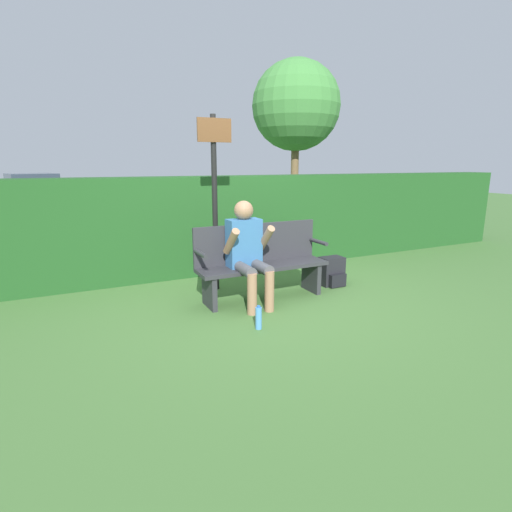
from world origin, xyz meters
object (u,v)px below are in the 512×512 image
(person_seated, at_px, (247,248))
(parked_car, at_px, (33,191))
(tree, at_px, (296,106))
(backpack, at_px, (332,272))
(signpost, at_px, (215,190))
(park_bench, at_px, (261,261))
(water_bottle, at_px, (259,318))

(person_seated, height_order, parked_car, parked_car)
(tree, bearing_deg, backpack, -115.85)
(signpost, relative_size, tree, 0.52)
(park_bench, distance_m, backpack, 1.16)
(park_bench, relative_size, signpost, 0.74)
(water_bottle, relative_size, tree, 0.06)
(park_bench, height_order, backpack, park_bench)
(signpost, bearing_deg, backpack, -18.97)
(parked_car, bearing_deg, water_bottle, 178.01)
(backpack, bearing_deg, parked_car, 107.89)
(person_seated, bearing_deg, parked_car, 102.19)
(tree, bearing_deg, signpost, -130.72)
(backpack, distance_m, water_bottle, 1.84)
(park_bench, bearing_deg, water_bottle, -117.86)
(park_bench, bearing_deg, parked_car, 103.31)
(person_seated, xyz_separation_m, signpost, (-0.14, 0.68, 0.64))
(parked_car, xyz_separation_m, tree, (6.74, -7.90, 2.50))
(signpost, bearing_deg, parked_car, 102.21)
(tree, bearing_deg, park_bench, -124.82)
(park_bench, relative_size, backpack, 4.22)
(person_seated, bearing_deg, backpack, 6.89)
(tree, bearing_deg, water_bottle, -123.88)
(park_bench, distance_m, parked_car, 13.49)
(park_bench, height_order, tree, tree)
(person_seated, relative_size, signpost, 0.55)
(person_seated, relative_size, water_bottle, 4.90)
(person_seated, height_order, backpack, person_seated)
(park_bench, bearing_deg, person_seated, -152.14)
(park_bench, height_order, signpost, signpost)
(parked_car, relative_size, tree, 1.03)
(park_bench, xyz_separation_m, person_seated, (-0.24, -0.13, 0.21))
(tree, bearing_deg, person_seated, -125.92)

